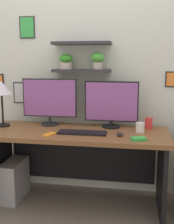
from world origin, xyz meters
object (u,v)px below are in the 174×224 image
object	(u,v)px
cell_phone	(49,134)
water_cup	(149,123)
monitor_right	(111,104)
computer_mouse	(120,134)
keyboard	(82,133)
monitor_left	(50,100)
desk	(77,150)
computer_tower_left	(14,180)
coffee_mug	(140,127)
desk_lamp	(1,90)
scissors_tray	(138,139)

from	to	relation	value
cell_phone	water_cup	size ratio (longest dim) A/B	1.27
monitor_right	computer_mouse	bearing A→B (deg)	-71.67
keyboard	cell_phone	distance (m)	0.30
monitor_left	water_cup	xyz separation A→B (m)	(1.00, -0.00, -0.20)
keyboard	computer_mouse	world-z (taller)	computer_mouse
desk	computer_tower_left	world-z (taller)	desk
coffee_mug	computer_tower_left	xyz separation A→B (m)	(-1.25, -0.03, -0.60)
desk	keyboard	world-z (taller)	keyboard
monitor_left	monitor_right	size ratio (longest dim) A/B	1.07
computer_mouse	desk_lamp	world-z (taller)	desk_lamp
scissors_tray	computer_tower_left	xyz separation A→B (m)	(-1.24, 0.25, -0.56)
computer_mouse	computer_tower_left	xyz separation A→B (m)	(-1.08, 0.14, -0.57)
monitor_left	scissors_tray	xyz separation A→B (m)	(0.90, -0.43, -0.24)
desk	coffee_mug	size ratio (longest dim) A/B	19.25
desk	scissors_tray	bearing A→B (deg)	-25.13
computer_mouse	computer_tower_left	size ratio (longest dim) A/B	0.22
cell_phone	scissors_tray	world-z (taller)	scissors_tray
desk	computer_mouse	xyz separation A→B (m)	(0.42, -0.16, 0.22)
monitor_right	cell_phone	world-z (taller)	monitor_right
keyboard	desk_lamp	size ratio (longest dim) A/B	0.97
desk	computer_mouse	world-z (taller)	computer_mouse
monitor_left	scissors_tray	world-z (taller)	monitor_left
monitor_right	computer_tower_left	world-z (taller)	monitor_right
coffee_mug	water_cup	bearing A→B (deg)	61.09
desk	coffee_mug	distance (m)	0.65
monitor_right	desk	bearing A→B (deg)	-152.94
keyboard	coffee_mug	distance (m)	0.54
desk	water_cup	xyz separation A→B (m)	(0.68, 0.16, 0.26)
cell_phone	coffee_mug	size ratio (longest dim) A/B	1.56
monitor_left	coffee_mug	size ratio (longest dim) A/B	6.24
desk	monitor_left	size ratio (longest dim) A/B	3.08
keyboard	desk_lamp	distance (m)	0.93
monitor_left	scissors_tray	size ratio (longest dim) A/B	4.68
keyboard	computer_mouse	size ratio (longest dim) A/B	4.89
desk	cell_phone	distance (m)	0.37
monitor_right	computer_tower_left	distance (m)	1.26
keyboard	scissors_tray	xyz separation A→B (m)	(0.50, -0.13, 0.00)
monitor_left	computer_tower_left	bearing A→B (deg)	-151.81
desk	water_cup	distance (m)	0.75
scissors_tray	computer_tower_left	world-z (taller)	scissors_tray
cell_phone	water_cup	xyz separation A→B (m)	(0.89, 0.39, 0.05)
desk	keyboard	size ratio (longest dim) A/B	3.94
cell_phone	monitor_left	bearing A→B (deg)	125.73
desk	desk_lamp	bearing A→B (deg)	178.49
desk	scissors_tray	world-z (taller)	scissors_tray
desk	monitor_right	bearing A→B (deg)	27.06
coffee_mug	water_cup	world-z (taller)	water_cup
cell_phone	computer_mouse	bearing A→B (deg)	26.59
desk_lamp	computer_tower_left	size ratio (longest dim) A/B	1.14
cell_phone	computer_tower_left	bearing A→B (deg)	174.84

